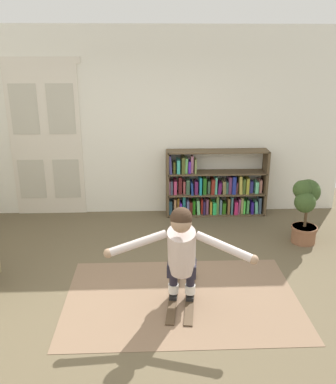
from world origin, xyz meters
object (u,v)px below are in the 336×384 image
Objects in this scene: bookshelf at (212,188)px; person_skier at (181,250)px; potted_plant at (305,205)px; skis_pair at (182,295)px.

bookshelf is 2.65m from person_skier.
potted_plant is 0.90× the size of skis_pair.
skis_pair is at bearing -105.61° from bookshelf.
bookshelf is 2.49m from skis_pair.
bookshelf is at bearing 74.39° from skis_pair.
potted_plant is 2.25m from skis_pair.
person_skier reaches higher than skis_pair.
skis_pair is at bearing -144.02° from potted_plant.
bookshelf is 1.78× the size of potted_plant.
person_skier is at bearing -105.05° from bookshelf.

